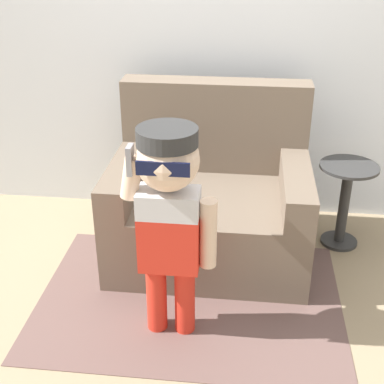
% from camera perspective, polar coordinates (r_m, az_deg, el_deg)
% --- Properties ---
extents(ground_plane, '(10.00, 10.00, 0.00)m').
position_cam_1_polar(ground_plane, '(3.37, 1.39, -6.13)').
color(ground_plane, '#998466').
extents(wall_back, '(10.00, 0.05, 2.60)m').
position_cam_1_polar(wall_back, '(3.47, 2.58, 17.99)').
color(wall_back, silver).
rests_on(wall_back, ground_plane).
extents(armchair, '(1.14, 0.90, 0.99)m').
position_cam_1_polar(armchair, '(3.22, 1.99, -0.92)').
color(armchair, '#6B5B4C').
rests_on(armchair, ground_plane).
extents(person_child, '(0.44, 0.33, 1.07)m').
position_cam_1_polar(person_child, '(2.38, -2.45, -1.24)').
color(person_child, red).
rests_on(person_child, ground_plane).
extents(side_table, '(0.35, 0.35, 0.54)m').
position_cam_1_polar(side_table, '(3.41, 16.01, -0.57)').
color(side_table, '#333333').
rests_on(side_table, ground_plane).
extents(rug, '(1.63, 1.17, 0.01)m').
position_cam_1_polar(rug, '(2.97, -0.25, -11.29)').
color(rug, brown).
rests_on(rug, ground_plane).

